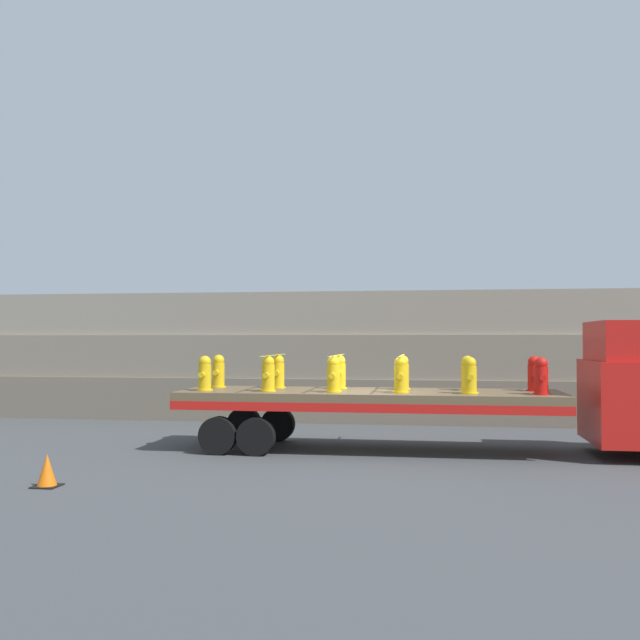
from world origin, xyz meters
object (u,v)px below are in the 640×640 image
at_px(fire_hydrant_yellow_far_4, 467,374).
at_px(fire_hydrant_red_far_5, 534,374).
at_px(traffic_cone, 47,471).
at_px(fire_hydrant_red_near_5, 541,377).
at_px(fire_hydrant_yellow_near_0, 205,374).
at_px(fire_hydrant_yellow_near_1, 268,374).
at_px(flatbed_trailer, 349,401).
at_px(fire_hydrant_yellow_far_0, 219,372).
at_px(fire_hydrant_yellow_far_1, 278,372).
at_px(fire_hydrant_yellow_far_2, 340,373).
at_px(fire_hydrant_yellow_near_3, 401,375).
at_px(fire_hydrant_yellow_near_2, 333,375).
at_px(fire_hydrant_yellow_near_4, 470,376).
at_px(fire_hydrant_yellow_far_3, 403,373).

distance_m(fire_hydrant_yellow_far_4, fire_hydrant_red_far_5, 1.53).
bearing_deg(traffic_cone, fire_hydrant_red_near_5, 25.98).
relative_size(fire_hydrant_red_near_5, fire_hydrant_red_far_5, 1.00).
distance_m(fire_hydrant_yellow_near_0, fire_hydrant_yellow_near_1, 1.53).
bearing_deg(fire_hydrant_yellow_near_1, flatbed_trailer, 16.59).
distance_m(flatbed_trailer, traffic_cone, 6.98).
bearing_deg(fire_hydrant_yellow_far_0, traffic_cone, -104.62).
xyz_separation_m(fire_hydrant_yellow_far_1, fire_hydrant_red_far_5, (6.14, 0.00, 0.00)).
bearing_deg(fire_hydrant_yellow_far_2, fire_hydrant_yellow_far_0, 180.00).
height_order(fire_hydrant_yellow_near_3, traffic_cone, fire_hydrant_yellow_near_3).
xyz_separation_m(fire_hydrant_yellow_near_2, fire_hydrant_red_far_5, (4.60, 1.09, 0.00)).
distance_m(fire_hydrant_yellow_far_0, fire_hydrant_yellow_near_3, 4.73).
height_order(fire_hydrant_yellow_far_1, traffic_cone, fire_hydrant_yellow_far_1).
height_order(flatbed_trailer, traffic_cone, flatbed_trailer).
bearing_deg(fire_hydrant_red_near_5, traffic_cone, -154.02).
relative_size(fire_hydrant_yellow_near_2, fire_hydrant_yellow_near_3, 1.00).
height_order(fire_hydrant_yellow_near_0, fire_hydrant_yellow_near_3, same).
distance_m(fire_hydrant_yellow_near_1, fire_hydrant_yellow_far_4, 4.73).
height_order(fire_hydrant_yellow_far_0, fire_hydrant_yellow_near_1, same).
xyz_separation_m(fire_hydrant_yellow_near_2, fire_hydrant_red_near_5, (4.60, 0.00, 0.00)).
bearing_deg(fire_hydrant_yellow_near_1, traffic_cone, -123.84).
relative_size(fire_hydrant_yellow_far_2, fire_hydrant_yellow_near_3, 1.00).
distance_m(fire_hydrant_yellow_far_1, fire_hydrant_yellow_far_4, 4.60).
distance_m(fire_hydrant_yellow_far_4, traffic_cone, 9.50).
bearing_deg(fire_hydrant_yellow_near_4, fire_hydrant_yellow_far_2, 160.44).
xyz_separation_m(flatbed_trailer, fire_hydrant_yellow_near_0, (-3.36, -0.55, 0.64)).
height_order(fire_hydrant_yellow_far_4, traffic_cone, fire_hydrant_yellow_far_4).
height_order(fire_hydrant_yellow_near_2, fire_hydrant_yellow_far_2, same).
relative_size(fire_hydrant_yellow_near_3, fire_hydrant_red_far_5, 1.00).
distance_m(flatbed_trailer, fire_hydrant_yellow_near_4, 2.90).
distance_m(flatbed_trailer, fire_hydrant_yellow_far_2, 0.89).
relative_size(fire_hydrant_yellow_far_0, fire_hydrant_yellow_near_4, 1.00).
xyz_separation_m(fire_hydrant_yellow_near_4, fire_hydrant_red_near_5, (1.53, 0.00, 0.00)).
distance_m(flatbed_trailer, fire_hydrant_yellow_far_3, 1.50).
bearing_deg(fire_hydrant_yellow_far_1, fire_hydrant_red_near_5, -10.08).
distance_m(fire_hydrant_yellow_near_1, fire_hydrant_red_far_5, 6.23).
bearing_deg(fire_hydrant_yellow_near_3, fire_hydrant_yellow_far_2, 144.60).
height_order(fire_hydrant_yellow_far_2, traffic_cone, fire_hydrant_yellow_far_2).
height_order(fire_hydrant_yellow_near_1, fire_hydrant_red_far_5, same).
relative_size(fire_hydrant_yellow_near_0, fire_hydrant_red_far_5, 1.00).
distance_m(fire_hydrant_yellow_far_1, fire_hydrant_yellow_far_3, 3.07).
xyz_separation_m(fire_hydrant_yellow_near_4, fire_hydrant_red_far_5, (1.53, 1.09, 0.00)).
height_order(fire_hydrant_yellow_far_2, fire_hydrant_yellow_near_4, same).
distance_m(fire_hydrant_yellow_far_0, traffic_cone, 5.91).
height_order(fire_hydrant_yellow_far_2, fire_hydrant_yellow_near_3, same).
relative_size(fire_hydrant_yellow_near_0, fire_hydrant_yellow_far_2, 1.00).
bearing_deg(fire_hydrant_red_far_5, fire_hydrant_yellow_far_0, 180.00).
relative_size(fire_hydrant_yellow_far_3, fire_hydrant_red_far_5, 1.00).
height_order(fire_hydrant_yellow_far_1, fire_hydrant_yellow_near_2, same).
height_order(flatbed_trailer, fire_hydrant_yellow_far_0, fire_hydrant_yellow_far_0).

